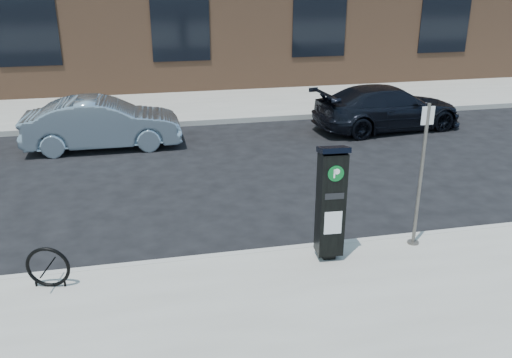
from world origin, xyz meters
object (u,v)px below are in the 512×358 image
object	(u,v)px
parking_kiosk	(331,202)
car_silver	(103,123)
sign_pole	(421,177)
bike_rack	(48,267)
car_dark	(388,108)

from	to	relation	value
parking_kiosk	car_silver	xyz separation A→B (m)	(-3.61, 6.84, -0.44)
sign_pole	car_silver	distance (m)	8.45
bike_rack	car_dark	size ratio (longest dim) A/B	0.14
car_dark	bike_rack	bearing A→B (deg)	123.93
parking_kiosk	bike_rack	bearing A→B (deg)	-177.08
parking_kiosk	car_dark	size ratio (longest dim) A/B	0.42
sign_pole	car_silver	size ratio (longest dim) A/B	0.59
car_silver	car_dark	distance (m)	7.78
sign_pole	car_dark	bearing A→B (deg)	66.70
bike_rack	sign_pole	bearing A→B (deg)	14.02
car_silver	car_dark	world-z (taller)	car_silver
parking_kiosk	sign_pole	world-z (taller)	sign_pole
parking_kiosk	car_dark	bearing A→B (deg)	62.36
parking_kiosk	car_silver	distance (m)	7.74
parking_kiosk	car_silver	bearing A→B (deg)	121.27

